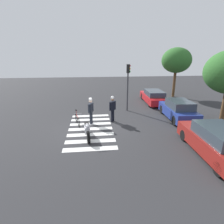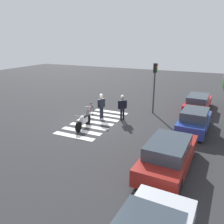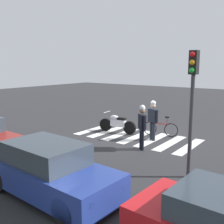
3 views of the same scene
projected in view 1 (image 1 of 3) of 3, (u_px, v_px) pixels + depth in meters
The scene contains 11 objects.
ground_plane at pixel (91, 129), 11.89m from camera, with size 60.00×60.00×0.00m, color #2B2B2D.
police_motorcycle at pixel (87, 130), 10.54m from camera, with size 2.11×0.62×1.05m.
leaning_bicycle at pixel (77, 119), 12.50m from camera, with size 1.71×0.54×1.00m.
officer_on_foot at pixel (113, 107), 12.89m from camera, with size 0.54×0.51×1.89m.
officer_by_motorcycle at pixel (91, 109), 12.43m from camera, with size 0.65×0.38×1.88m.
crosswalk_stripes at pixel (91, 129), 11.88m from camera, with size 5.85×2.84×0.01m.
car_red_convertible at pixel (154, 97), 18.28m from camera, with size 4.78×1.96×1.27m.
car_blue_hatchback at pixel (178, 110), 13.57m from camera, with size 4.08×1.87×1.45m.
car_maroon_wagon at pixel (217, 142), 8.55m from camera, with size 4.75×2.06×1.46m.
traffic_light_pole at pixel (128, 80), 15.07m from camera, with size 0.25×0.33×3.91m.
street_tree_near at pixel (176, 60), 19.98m from camera, with size 3.21×3.21×5.45m.
Camera 1 is at (11.10, 0.18, 4.59)m, focal length 29.16 mm.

